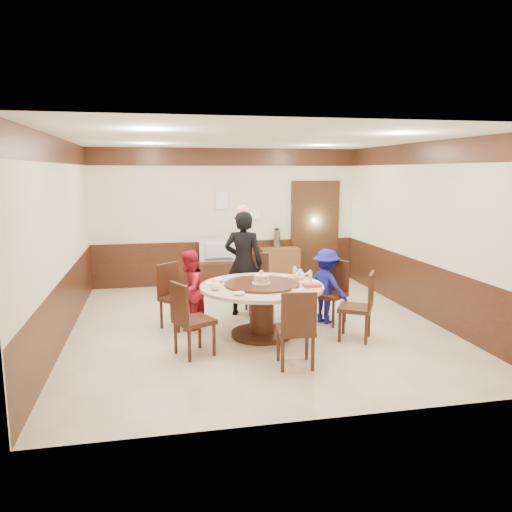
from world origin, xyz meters
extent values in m
plane|color=beige|center=(0.00, 0.00, 0.00)|extent=(6.00, 6.00, 0.00)
plane|color=silver|center=(0.00, 0.00, 2.80)|extent=(6.00, 6.00, 0.00)
cube|color=beige|center=(0.00, 3.00, 1.40)|extent=(5.50, 0.04, 2.80)
cube|color=beige|center=(0.00, -3.00, 1.40)|extent=(5.50, 0.04, 2.80)
cube|color=beige|center=(-2.75, 0.00, 1.40)|extent=(0.04, 6.00, 2.80)
cube|color=beige|center=(2.75, 0.00, 1.40)|extent=(0.04, 6.00, 2.80)
cube|color=#32190F|center=(0.00, 0.00, 0.45)|extent=(5.50, 6.00, 0.90)
cube|color=#32190F|center=(0.00, 0.00, 2.62)|extent=(5.50, 6.00, 0.35)
cube|color=#32190F|center=(1.90, 2.95, 1.05)|extent=(1.05, 0.08, 2.18)
cube|color=#8EDB97|center=(1.90, 2.97, 1.05)|extent=(0.88, 0.02, 2.05)
cylinder|color=#32190F|center=(-0.02, -0.49, 0.03)|extent=(0.88, 0.88, 0.06)
cylinder|color=#32190F|center=(-0.02, -0.49, 0.35)|extent=(0.35, 0.35, 0.65)
cylinder|color=#C7A991|center=(-0.02, -0.49, 0.72)|extent=(1.75, 1.75, 0.05)
cylinder|color=#32190F|center=(-0.02, -0.49, 0.77)|extent=(1.07, 1.07, 0.03)
cube|color=#32190F|center=(1.14, -0.10, 0.45)|extent=(0.62, 0.62, 0.06)
cube|color=#32190F|center=(1.31, 0.03, 0.72)|extent=(0.30, 0.35, 0.50)
cube|color=#32190F|center=(1.14, -0.10, 0.21)|extent=(0.36, 0.36, 0.42)
cube|color=#32190F|center=(0.19, 0.71, 0.45)|extent=(0.45, 0.45, 0.06)
cube|color=#32190F|center=(0.20, 0.92, 0.72)|extent=(0.42, 0.05, 0.50)
cube|color=#32190F|center=(0.19, 0.71, 0.21)|extent=(0.36, 0.36, 0.42)
cube|color=#32190F|center=(-1.17, 0.14, 0.45)|extent=(0.62, 0.62, 0.06)
cube|color=#32190F|center=(-1.31, 0.30, 0.72)|extent=(0.34, 0.31, 0.50)
cube|color=#32190F|center=(-1.17, 0.14, 0.21)|extent=(0.36, 0.36, 0.42)
cube|color=#32190F|center=(-1.02, -1.05, 0.45)|extent=(0.59, 0.59, 0.06)
cube|color=#32190F|center=(-1.21, -1.14, 0.72)|extent=(0.22, 0.40, 0.50)
cube|color=#32190F|center=(-1.02, -1.05, 0.21)|extent=(0.36, 0.36, 0.42)
cube|color=#32190F|center=(0.14, -1.67, 0.45)|extent=(0.48, 0.48, 0.06)
cube|color=#32190F|center=(0.12, -1.88, 0.72)|extent=(0.42, 0.08, 0.50)
cube|color=#32190F|center=(0.14, -1.67, 0.21)|extent=(0.36, 0.36, 0.42)
cube|color=#32190F|center=(1.23, -0.90, 0.45)|extent=(0.60, 0.60, 0.06)
cube|color=#32190F|center=(1.41, -1.01, 0.72)|extent=(0.24, 0.38, 0.50)
cube|color=#32190F|center=(1.23, -0.90, 0.21)|extent=(0.36, 0.36, 0.42)
imported|color=black|center=(-0.08, 0.62, 0.86)|extent=(0.74, 0.61, 1.72)
imported|color=#A71627|center=(-1.01, 0.04, 0.60)|extent=(0.69, 0.73, 1.20)
imported|color=navy|center=(1.10, -0.05, 0.58)|extent=(0.78, 0.86, 1.16)
cylinder|color=white|center=(-0.03, -0.50, 0.79)|extent=(0.27, 0.27, 0.01)
cylinder|color=tan|center=(-0.03, -0.50, 0.84)|extent=(0.21, 0.21, 0.10)
cylinder|color=white|center=(-0.03, -0.50, 0.90)|extent=(0.22, 0.22, 0.01)
sphere|color=pink|center=(-0.03, -0.50, 0.94)|extent=(0.06, 0.06, 0.06)
ellipsoid|color=white|center=(-0.70, -0.66, 0.81)|extent=(0.17, 0.15, 0.13)
ellipsoid|color=white|center=(0.62, -0.22, 0.81)|extent=(0.17, 0.15, 0.13)
imported|color=white|center=(-0.59, -0.15, 0.77)|extent=(0.17, 0.17, 0.04)
imported|color=white|center=(0.33, -1.06, 0.77)|extent=(0.14, 0.14, 0.04)
imported|color=white|center=(-0.43, -1.00, 0.77)|extent=(0.15, 0.15, 0.04)
imported|color=white|center=(0.61, -0.66, 0.77)|extent=(0.13, 0.13, 0.04)
imported|color=white|center=(-0.70, -0.37, 0.77)|extent=(0.14, 0.14, 0.03)
imported|color=white|center=(0.11, 0.10, 0.77)|extent=(0.13, 0.13, 0.04)
cylinder|color=white|center=(-0.27, -1.14, 0.76)|extent=(0.18, 0.18, 0.01)
cylinder|color=white|center=(0.43, 0.01, 0.76)|extent=(0.18, 0.18, 0.01)
cube|color=white|center=(0.62, -0.83, 0.76)|extent=(0.30, 0.20, 0.02)
cube|color=red|center=(0.62, -0.83, 0.79)|extent=(0.24, 0.15, 0.04)
cylinder|color=silver|center=(0.51, -0.53, 0.83)|extent=(0.06, 0.06, 0.16)
cylinder|color=silver|center=(0.70, -0.46, 0.83)|extent=(0.06, 0.06, 0.16)
cylinder|color=silver|center=(0.57, -0.13, 0.83)|extent=(0.06, 0.06, 0.16)
cube|color=#32190F|center=(-0.20, 2.75, 0.25)|extent=(0.85, 0.45, 0.50)
imported|color=gray|center=(-0.20, 2.75, 0.73)|extent=(0.79, 0.15, 0.46)
cube|color=brown|center=(1.08, 2.78, 0.38)|extent=(0.80, 0.40, 0.75)
cylinder|color=silver|center=(1.01, 2.78, 0.94)|extent=(0.15, 0.15, 0.38)
cube|color=white|center=(-0.10, 2.96, 1.75)|extent=(0.25, 0.00, 0.35)
cube|color=white|center=(0.55, 2.96, 1.45)|extent=(0.30, 0.00, 0.22)
camera|label=1|loc=(-1.49, -7.23, 2.35)|focal=35.00mm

